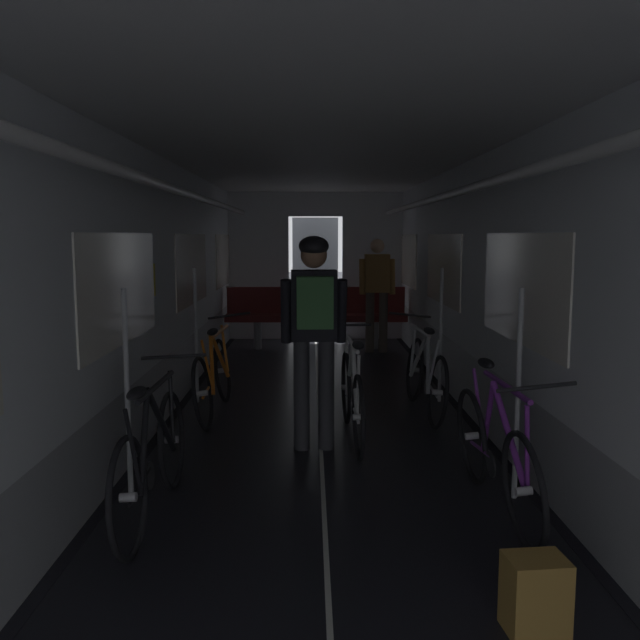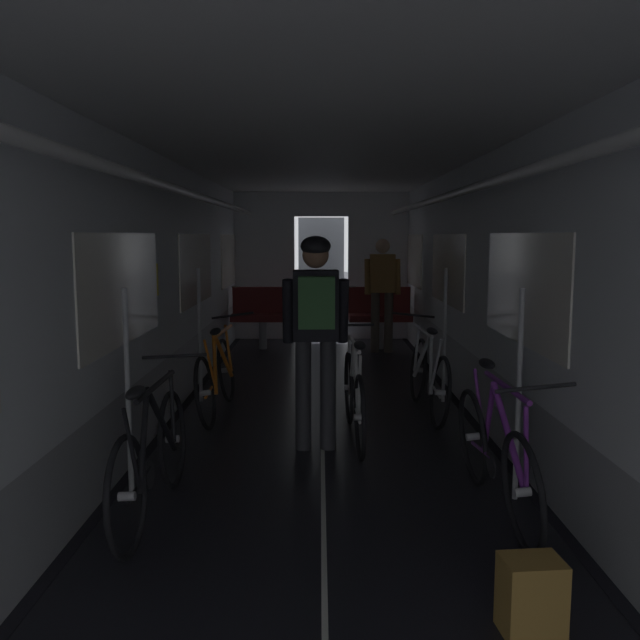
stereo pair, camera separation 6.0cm
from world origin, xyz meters
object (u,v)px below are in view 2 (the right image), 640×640
Objects in this scene: bicycle_black at (150,457)px; bicycle_purple at (493,453)px; bicycle_white_in_aisle at (352,396)px; person_standing_near_bench at (380,287)px; bicycle_orange at (214,376)px; backpack_on_floor at (529,596)px; person_cyclist_aisle at (313,319)px; bench_seat_far_right at (377,312)px; bicycle_silver at (426,376)px; bench_seat_far_left at (260,312)px.

bicycle_purple is at bearing 2.08° from bicycle_black.
bicycle_black is at bearing -177.92° from bicycle_purple.
person_standing_near_bench is (0.63, 4.31, 0.59)m from bicycle_white_in_aisle.
bicycle_black is 2.40m from bicycle_orange.
person_standing_near_bench is at bearing 90.00° from backpack_on_floor.
person_cyclist_aisle is (0.97, -1.08, 0.69)m from bicycle_orange.
bench_seat_far_right is at bearing 63.59° from bicycle_orange.
person_standing_near_bench reaches higher than bicycle_black.
bicycle_purple is 5.84m from person_standing_near_bench.
bicycle_silver is 2.05m from bicycle_orange.
person_cyclist_aisle reaches higher than bicycle_white_in_aisle.
bicycle_white_in_aisle is at bearing 118.23° from bicycle_purple.
bicycle_black is 6.23m from person_standing_near_bench.
bicycle_orange reaches higher than bench_seat_far_left.
bench_seat_far_left is at bearing 99.71° from person_cyclist_aisle.
bicycle_orange is 1.00× the size of bicycle_white_in_aisle.
bench_seat_far_left is 1.00× the size of bench_seat_far_right.
bicycle_black is at bearing 148.03° from backpack_on_floor.
bicycle_silver is 1.68m from person_cyclist_aisle.
bench_seat_far_left is 0.58× the size of bicycle_silver.
bicycle_black is at bearing -90.68° from bicycle_orange.
bicycle_orange reaches higher than bicycle_silver.
bicycle_silver is 3.17m from bicycle_black.
bicycle_black is at bearing -130.94° from bicycle_silver.
bicycle_silver is at bearing -88.05° from bench_seat_far_right.
backpack_on_floor is (0.00, -7.48, -0.40)m from bench_seat_far_right.
person_cyclist_aisle is at bearing -140.63° from bicycle_white_in_aisle.
person_standing_near_bench is at bearing 92.11° from bicycle_silver.
backpack_on_floor is (0.63, -2.80, -0.21)m from bicycle_white_in_aisle.
bench_seat_far_right is 4.73m from bicycle_white_in_aisle.
bicycle_black is 1.00× the size of person_standing_near_bench.
bicycle_black is 2.06m from bicycle_white_in_aisle.
bicycle_purple is at bearing 82.38° from backpack_on_floor.
person_cyclist_aisle reaches higher than bicycle_silver.
person_standing_near_bench reaches higher than bicycle_silver.
person_cyclist_aisle reaches higher than backpack_on_floor.
bench_seat_far_left is 0.58× the size of person_standing_near_bench.
bicycle_orange is at bearing 89.32° from bicycle_black.
person_cyclist_aisle reaches higher than bicycle_orange.
bicycle_white_in_aisle is 4.39m from person_standing_near_bench.
bench_seat_far_left is at bearing 180.00° from bench_seat_far_right.
bench_seat_far_right is 6.56m from bicycle_black.
person_standing_near_bench is 7.15m from backpack_on_floor.
bicycle_orange is at bearing 131.76° from person_cyclist_aisle.
bicycle_white_in_aisle is 4.97× the size of backpack_on_floor.
bench_seat_far_left reaches higher than bicycle_white_in_aisle.
person_cyclist_aisle is at bearing -80.29° from bench_seat_far_left.
bench_seat_far_left is at bearing 103.55° from backpack_on_floor.
bicycle_purple is at bearing -88.90° from bicycle_silver.
person_standing_near_bench is (-0.17, 5.81, 0.59)m from bicycle_purple.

